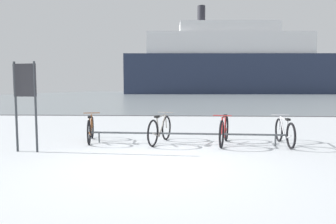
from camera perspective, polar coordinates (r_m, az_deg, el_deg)
ground at (r=59.51m, az=2.37°, el=3.21°), size 80.00×132.00×0.08m
bike_rack at (r=7.80m, az=3.29°, el=-4.27°), size 5.17×0.26×0.31m
bicycle_0 at (r=8.42m, az=-14.75°, el=-3.21°), size 0.52×1.60×0.78m
bicycle_1 at (r=7.93m, az=-1.54°, el=-3.43°), size 0.61×1.66×0.81m
bicycle_2 at (r=7.87m, az=10.80°, el=-3.56°), size 0.58×1.69×0.81m
bicycle_3 at (r=8.25m, az=21.62°, el=-3.60°), size 0.46×1.66×0.76m
info_sign at (r=7.52m, az=-25.93°, el=3.74°), size 0.55×0.10×2.09m
ferry_ship at (r=76.80m, az=12.11°, el=8.93°), size 54.05×13.33×21.81m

